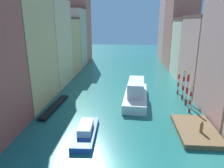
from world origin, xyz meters
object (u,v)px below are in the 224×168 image
at_px(person_on_dock, 202,127).
at_px(mooring_pole_3, 179,83).
at_px(mooring_pole_0, 191,99).
at_px(motorboat_0, 86,132).
at_px(mooring_pole_1, 187,89).
at_px(vaporetto_white, 136,93).
at_px(gondola_black, 54,107).
at_px(waterfront_dock, 196,130).
at_px(mooring_pole_2, 183,84).

relative_size(person_on_dock, mooring_pole_3, 0.37).
bearing_deg(person_on_dock, mooring_pole_3, 87.23).
bearing_deg(person_on_dock, mooring_pole_0, 85.33).
xyz_separation_m(person_on_dock, mooring_pole_0, (0.54, 6.55, 0.86)).
bearing_deg(motorboat_0, mooring_pole_1, 36.51).
height_order(mooring_pole_1, motorboat_0, mooring_pole_1).
xyz_separation_m(vaporetto_white, gondola_black, (-12.27, -3.73, -1.15)).
distance_m(person_on_dock, mooring_pole_3, 14.65).
relative_size(mooring_pole_0, mooring_pole_3, 1.06).
bearing_deg(vaporetto_white, person_on_dock, -56.48).
height_order(mooring_pole_0, gondola_black, mooring_pole_0).
height_order(waterfront_dock, mooring_pole_3, mooring_pole_3).
distance_m(mooring_pole_0, mooring_pole_2, 5.46).
height_order(waterfront_dock, motorboat_0, motorboat_0).
bearing_deg(mooring_pole_3, mooring_pole_2, -86.75).
bearing_deg(mooring_pole_1, person_on_dock, -94.66).
bearing_deg(mooring_pole_2, mooring_pole_0, -93.38).
xyz_separation_m(mooring_pole_0, mooring_pole_3, (0.17, 8.06, -0.12)).
bearing_deg(gondola_black, mooring_pole_1, 7.59).
relative_size(gondola_black, motorboat_0, 1.31).
relative_size(mooring_pole_0, motorboat_0, 0.57).
distance_m(person_on_dock, vaporetto_white, 12.56).
bearing_deg(waterfront_dock, gondola_black, 162.90).
xyz_separation_m(waterfront_dock, person_on_dock, (0.25, -0.92, 0.92)).
bearing_deg(mooring_pole_0, vaporetto_white, 152.30).
height_order(mooring_pole_1, gondola_black, mooring_pole_1).
bearing_deg(mooring_pole_2, mooring_pole_3, 93.25).
bearing_deg(mooring_pole_1, gondola_black, -172.41).
relative_size(mooring_pole_0, mooring_pole_2, 0.81).
bearing_deg(motorboat_0, mooring_pole_2, 42.68).
relative_size(person_on_dock, vaporetto_white, 0.12).
xyz_separation_m(mooring_pole_1, motorboat_0, (-13.72, -10.15, -2.09)).
xyz_separation_m(mooring_pole_3, vaporetto_white, (-7.65, -4.14, -0.61)).
xyz_separation_m(mooring_pole_2, gondola_black, (-20.07, -5.24, -2.35)).
bearing_deg(gondola_black, waterfront_dock, -17.10).
relative_size(person_on_dock, mooring_pole_2, 0.28).
height_order(waterfront_dock, person_on_dock, person_on_dock).
distance_m(waterfront_dock, motorboat_0, 12.81).
relative_size(waterfront_dock, motorboat_0, 1.03).
xyz_separation_m(mooring_pole_2, mooring_pole_3, (-0.15, 2.63, -0.59)).
xyz_separation_m(mooring_pole_3, gondola_black, (-19.92, -7.87, -1.76)).
bearing_deg(gondola_black, motorboat_0, -50.12).
bearing_deg(motorboat_0, person_on_dock, 3.29).
bearing_deg(gondola_black, mooring_pole_3, 21.55).
relative_size(mooring_pole_1, vaporetto_white, 0.44).
relative_size(mooring_pole_3, vaporetto_white, 0.33).
height_order(person_on_dock, mooring_pole_2, mooring_pole_2).
height_order(gondola_black, motorboat_0, motorboat_0).
relative_size(vaporetto_white, gondola_black, 1.24).
bearing_deg(waterfront_dock, mooring_pole_1, 83.15).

